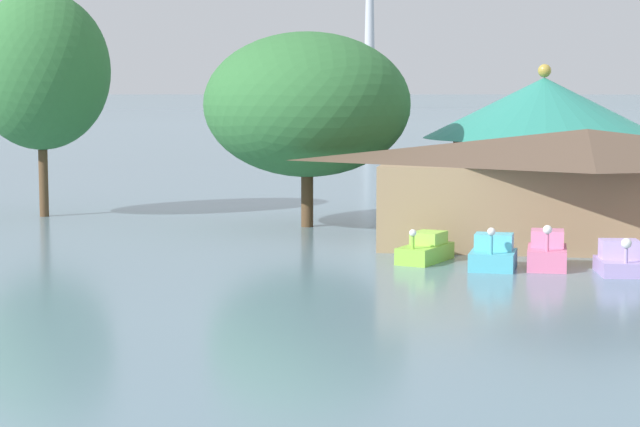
{
  "coord_description": "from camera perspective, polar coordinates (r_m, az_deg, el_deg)",
  "views": [
    {
      "loc": [
        11.15,
        -18.74,
        6.96
      ],
      "look_at": [
        5.0,
        18.16,
        2.84
      ],
      "focal_mm": 64.99,
      "sensor_mm": 36.0,
      "label": 1
    }
  ],
  "objects": [
    {
      "name": "pedal_boat_pink",
      "position": [
        45.41,
        11.12,
        -1.91
      ],
      "size": [
        1.55,
        2.76,
        1.79
      ],
      "rotation": [
        0.0,
        0.0,
        -1.6
      ],
      "color": "pink",
      "rests_on": "ground"
    },
    {
      "name": "pedal_boat_lime",
      "position": [
        46.39,
        5.23,
        -1.79
      ],
      "size": [
        2.23,
        3.24,
        1.43
      ],
      "rotation": [
        0.0,
        0.0,
        -1.91
      ],
      "color": "#8CCC3F",
      "rests_on": "ground"
    },
    {
      "name": "shoreline_tree_tall_left",
      "position": [
        63.59,
        -13.59,
        6.85
      ],
      "size": [
        7.36,
        7.36,
        12.01
      ],
      "color": "brown",
      "rests_on": "ground"
    },
    {
      "name": "green_roof_pavilion",
      "position": [
        62.18,
        10.93,
        3.68
      ],
      "size": [
        12.69,
        12.69,
        8.12
      ],
      "color": "brown",
      "rests_on": "ground"
    },
    {
      "name": "boathouse",
      "position": [
        51.84,
        12.97,
        1.38
      ],
      "size": [
        18.96,
        8.64,
        5.12
      ],
      "color": "#9E7F5B",
      "rests_on": "ground"
    },
    {
      "name": "pedal_boat_cyan",
      "position": [
        44.82,
        8.53,
        -2.03
      ],
      "size": [
        1.85,
        2.35,
        1.71
      ],
      "rotation": [
        0.0,
        0.0,
        -1.64
      ],
      "color": "#4CB7CC",
      "rests_on": "ground"
    },
    {
      "name": "pedal_boat_lavender",
      "position": [
        44.61,
        14.57,
        -2.26
      ],
      "size": [
        1.89,
        2.51,
        1.47
      ],
      "rotation": [
        0.0,
        0.0,
        -1.46
      ],
      "color": "#B299D8",
      "rests_on": "ground"
    },
    {
      "name": "shoreline_tree_mid",
      "position": [
        57.26,
        -0.64,
        5.38
      ],
      "size": [
        10.23,
        10.23,
        9.64
      ],
      "color": "brown",
      "rests_on": "ground"
    }
  ]
}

